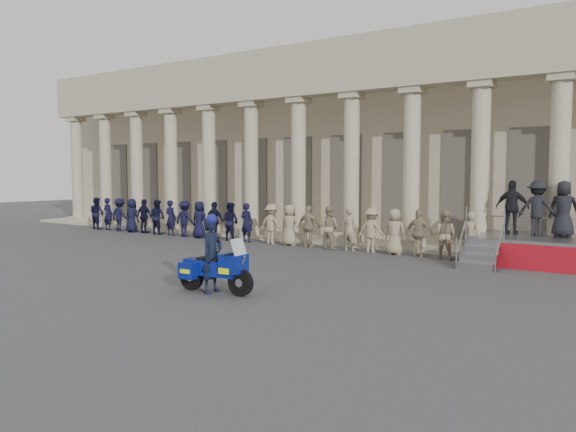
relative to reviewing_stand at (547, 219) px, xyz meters
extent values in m
plane|color=#3A3A3C|center=(-8.89, -7.33, -1.50)|extent=(90.00, 90.00, 0.00)
cube|color=tan|center=(-8.89, 7.67, 3.00)|extent=(40.00, 10.00, 9.00)
cube|color=tan|center=(-8.89, 1.47, -1.42)|extent=(40.00, 2.60, 0.15)
cube|color=tan|center=(-8.89, 0.67, 5.29)|extent=(35.80, 1.00, 1.00)
cube|color=tan|center=(-8.89, 0.67, 6.39)|extent=(35.80, 1.00, 1.20)
cube|color=tan|center=(-25.79, 0.67, -1.20)|extent=(0.90, 0.90, 0.30)
cylinder|color=tan|center=(-25.79, 0.67, 1.75)|extent=(0.64, 0.64, 5.60)
cube|color=tan|center=(-25.79, 0.67, 4.67)|extent=(0.85, 0.85, 0.24)
cube|color=tan|center=(-23.19, 0.67, -1.20)|extent=(0.90, 0.90, 0.30)
cylinder|color=tan|center=(-23.19, 0.67, 1.75)|extent=(0.64, 0.64, 5.60)
cube|color=tan|center=(-23.19, 0.67, 4.67)|extent=(0.85, 0.85, 0.24)
cube|color=tan|center=(-20.59, 0.67, -1.20)|extent=(0.90, 0.90, 0.30)
cylinder|color=tan|center=(-20.59, 0.67, 1.75)|extent=(0.64, 0.64, 5.60)
cube|color=tan|center=(-20.59, 0.67, 4.67)|extent=(0.85, 0.85, 0.24)
cube|color=tan|center=(-17.99, 0.67, -1.20)|extent=(0.90, 0.90, 0.30)
cylinder|color=tan|center=(-17.99, 0.67, 1.75)|extent=(0.64, 0.64, 5.60)
cube|color=tan|center=(-17.99, 0.67, 4.67)|extent=(0.85, 0.85, 0.24)
cube|color=tan|center=(-15.39, 0.67, -1.20)|extent=(0.90, 0.90, 0.30)
cylinder|color=tan|center=(-15.39, 0.67, 1.75)|extent=(0.64, 0.64, 5.60)
cube|color=tan|center=(-15.39, 0.67, 4.67)|extent=(0.85, 0.85, 0.24)
cube|color=tan|center=(-12.79, 0.67, -1.20)|extent=(0.90, 0.90, 0.30)
cylinder|color=tan|center=(-12.79, 0.67, 1.75)|extent=(0.64, 0.64, 5.60)
cube|color=tan|center=(-12.79, 0.67, 4.67)|extent=(0.85, 0.85, 0.24)
cube|color=tan|center=(-10.19, 0.67, -1.20)|extent=(0.90, 0.90, 0.30)
cylinder|color=tan|center=(-10.19, 0.67, 1.75)|extent=(0.64, 0.64, 5.60)
cube|color=tan|center=(-10.19, 0.67, 4.67)|extent=(0.85, 0.85, 0.24)
cube|color=tan|center=(-7.59, 0.67, -1.20)|extent=(0.90, 0.90, 0.30)
cylinder|color=tan|center=(-7.59, 0.67, 1.75)|extent=(0.64, 0.64, 5.60)
cube|color=tan|center=(-7.59, 0.67, 4.67)|extent=(0.85, 0.85, 0.24)
cube|color=tan|center=(-4.99, 0.67, -1.20)|extent=(0.90, 0.90, 0.30)
cylinder|color=tan|center=(-4.99, 0.67, 1.75)|extent=(0.64, 0.64, 5.60)
cube|color=tan|center=(-4.99, 0.67, 4.67)|extent=(0.85, 0.85, 0.24)
cube|color=tan|center=(-2.39, 0.67, -1.20)|extent=(0.90, 0.90, 0.30)
cylinder|color=tan|center=(-2.39, 0.67, 1.75)|extent=(0.64, 0.64, 5.60)
cube|color=tan|center=(-2.39, 0.67, 4.67)|extent=(0.85, 0.85, 0.24)
cube|color=tan|center=(0.21, 0.67, -1.20)|extent=(0.90, 0.90, 0.30)
cylinder|color=tan|center=(0.21, 0.67, 1.75)|extent=(0.64, 0.64, 5.60)
cube|color=tan|center=(0.21, 0.67, 4.67)|extent=(0.85, 0.85, 0.24)
cube|color=black|center=(-24.49, 2.69, 1.05)|extent=(1.30, 0.12, 4.20)
cube|color=black|center=(-21.89, 2.69, 1.05)|extent=(1.30, 0.12, 4.20)
cube|color=black|center=(-19.29, 2.69, 1.05)|extent=(1.30, 0.12, 4.20)
cube|color=black|center=(-16.69, 2.69, 1.05)|extent=(1.30, 0.12, 4.20)
cube|color=black|center=(-14.09, 2.69, 1.05)|extent=(1.30, 0.12, 4.20)
cube|color=black|center=(-11.49, 2.69, 1.05)|extent=(1.30, 0.12, 4.20)
cube|color=black|center=(-8.89, 2.69, 1.05)|extent=(1.30, 0.12, 4.20)
cube|color=black|center=(-6.29, 2.69, 1.05)|extent=(1.30, 0.12, 4.20)
cube|color=black|center=(-3.69, 2.69, 1.05)|extent=(1.30, 0.12, 4.20)
cube|color=black|center=(-1.09, 2.69, 1.05)|extent=(1.30, 0.12, 4.20)
imported|color=black|center=(-22.21, -0.76, -0.64)|extent=(0.83, 0.65, 1.72)
imported|color=black|center=(-21.28, -0.76, -0.64)|extent=(0.63, 0.41, 1.72)
imported|color=black|center=(-20.34, -0.76, -0.64)|extent=(1.11, 0.64, 1.72)
imported|color=black|center=(-19.41, -0.76, -0.64)|extent=(0.84, 0.55, 1.72)
imported|color=black|center=(-18.48, -0.76, -0.64)|extent=(1.01, 0.42, 1.72)
imported|color=black|center=(-17.55, -0.76, -0.64)|extent=(0.83, 0.65, 1.72)
imported|color=black|center=(-16.62, -0.76, -0.64)|extent=(0.63, 0.41, 1.72)
imported|color=black|center=(-15.69, -0.76, -0.64)|extent=(1.11, 0.64, 1.72)
imported|color=black|center=(-14.76, -0.76, -0.64)|extent=(0.84, 0.55, 1.72)
imported|color=black|center=(-13.82, -0.76, -0.64)|extent=(1.01, 0.42, 1.72)
imported|color=black|center=(-12.89, -0.76, -0.64)|extent=(0.83, 0.65, 1.72)
imported|color=black|center=(-11.96, -0.76, -0.64)|extent=(0.63, 0.41, 1.72)
imported|color=gray|center=(-10.63, -0.76, -0.64)|extent=(1.11, 0.64, 1.72)
imported|color=gray|center=(-9.70, -0.76, -0.64)|extent=(0.84, 0.55, 1.72)
imported|color=gray|center=(-8.77, -0.76, -0.64)|extent=(1.01, 0.42, 1.72)
imported|color=gray|center=(-7.84, -0.76, -0.64)|extent=(0.83, 0.65, 1.72)
imported|color=gray|center=(-6.90, -0.76, -0.64)|extent=(0.63, 0.41, 1.72)
imported|color=gray|center=(-5.97, -0.76, -0.64)|extent=(1.11, 0.64, 1.72)
imported|color=gray|center=(-5.04, -0.76, -0.64)|extent=(0.84, 0.55, 1.72)
imported|color=gray|center=(-4.11, -0.76, -0.64)|extent=(1.01, 0.42, 1.72)
imported|color=gray|center=(-3.18, -0.76, -0.64)|extent=(0.83, 0.65, 1.72)
imported|color=gray|center=(-2.25, -0.76, -0.64)|extent=(0.63, 0.41, 1.72)
cube|color=gray|center=(0.05, -0.02, -0.63)|extent=(4.52, 3.23, 0.10)
cube|color=maroon|center=(0.05, -1.61, -1.09)|extent=(4.52, 0.04, 0.82)
cube|color=maroon|center=(-2.19, -0.02, -1.09)|extent=(0.04, 3.23, 0.82)
cube|color=gray|center=(-1.61, -2.53, -1.38)|extent=(1.10, 0.28, 0.23)
cube|color=gray|center=(-1.61, -2.25, -1.15)|extent=(1.10, 0.28, 0.23)
cube|color=gray|center=(-1.61, -1.97, -0.93)|extent=(1.10, 0.28, 0.23)
cube|color=gray|center=(-1.61, -1.69, -0.70)|extent=(1.10, 0.28, 0.23)
cylinder|color=gray|center=(0.05, 1.55, -0.08)|extent=(4.52, 0.04, 0.04)
imported|color=black|center=(-1.15, 0.18, 0.35)|extent=(1.09, 0.45, 1.86)
imported|color=black|center=(-0.35, 0.18, 0.35)|extent=(1.20, 0.69, 1.86)
imported|color=black|center=(0.45, 0.18, 0.35)|extent=(0.91, 0.59, 1.86)
cylinder|color=black|center=(-5.36, -9.44, -1.16)|extent=(0.68, 0.19, 0.67)
cylinder|color=black|center=(-6.89, -9.55, -1.16)|extent=(0.68, 0.19, 0.67)
cube|color=navy|center=(-6.08, -9.50, -0.86)|extent=(1.20, 0.51, 0.39)
cube|color=navy|center=(-5.57, -9.46, -0.70)|extent=(0.60, 0.57, 0.46)
cube|color=silver|center=(-5.57, -9.46, -0.94)|extent=(0.25, 0.32, 0.12)
cube|color=#B2BFCC|center=(-5.39, -9.45, -0.35)|extent=(0.25, 0.48, 0.55)
cube|color=black|center=(-6.28, -9.51, -0.66)|extent=(0.69, 0.39, 0.10)
cube|color=navy|center=(-6.84, -9.55, -0.78)|extent=(0.38, 0.37, 0.22)
cube|color=navy|center=(-6.71, -9.87, -0.94)|extent=(0.47, 0.26, 0.41)
cube|color=#EAFD0D|center=(-6.71, -9.87, -0.94)|extent=(0.32, 0.27, 0.10)
cube|color=navy|center=(-6.76, -9.22, -0.94)|extent=(0.47, 0.26, 0.41)
cube|color=#EAFD0D|center=(-6.76, -9.22, -0.94)|extent=(0.32, 0.27, 0.10)
cylinder|color=silver|center=(-6.60, -9.29, -1.19)|extent=(0.62, 0.15, 0.10)
cylinder|color=black|center=(-5.57, -9.46, -0.46)|extent=(0.09, 0.72, 0.04)
imported|color=black|center=(-6.23, -9.51, -0.55)|extent=(0.50, 0.73, 1.90)
sphere|color=navy|center=(-6.23, -9.51, 0.36)|extent=(0.28, 0.28, 0.28)
camera|label=1|loc=(3.15, -20.05, 1.51)|focal=35.00mm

